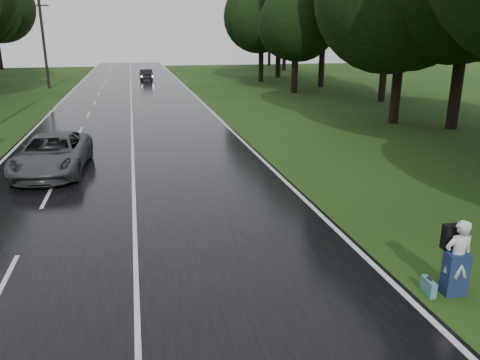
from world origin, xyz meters
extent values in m
plane|color=#254514|center=(0.00, 0.00, 0.00)|extent=(160.00, 160.00, 0.00)
cube|color=black|center=(0.00, 20.00, 0.02)|extent=(12.00, 140.00, 0.04)
cube|color=silver|center=(0.00, 20.00, 0.04)|extent=(0.12, 140.00, 0.01)
imported|color=#4A4D4F|center=(-3.21, 11.25, 0.83)|extent=(2.94, 5.81, 1.57)
imported|color=black|center=(1.97, 51.77, 0.71)|extent=(1.77, 4.16, 1.33)
imported|color=silver|center=(6.90, -0.83, 0.89)|extent=(0.67, 0.46, 1.77)
cube|color=navy|center=(6.90, -0.83, 0.50)|extent=(0.52, 0.36, 0.99)
cube|color=black|center=(6.89, -0.57, 1.28)|extent=(0.41, 0.24, 0.57)
cube|color=teal|center=(6.37, -0.70, 0.17)|extent=(0.19, 0.50, 0.35)
camera|label=1|loc=(0.23, -8.78, 5.56)|focal=34.99mm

